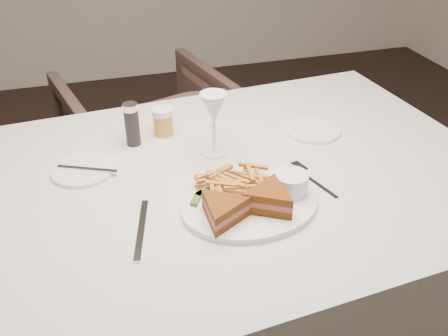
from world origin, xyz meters
TOP-DOWN VIEW (x-y plane):
  - table at (0.05, -0.10)m, footprint 1.52×1.08m
  - chair_far at (0.00, 0.88)m, footprint 0.80×0.77m
  - table_setting at (0.06, -0.16)m, footprint 0.82×0.58m

SIDE VIEW (x-z plane):
  - chair_far at x=0.00m, z-range 0.00..0.70m
  - table at x=0.05m, z-range 0.00..0.75m
  - table_setting at x=0.06m, z-range 0.70..0.88m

